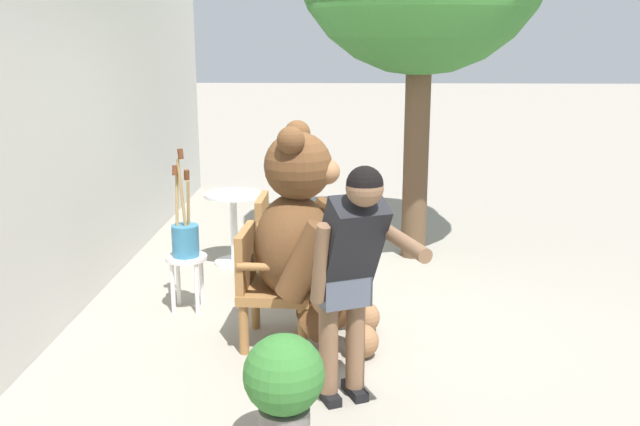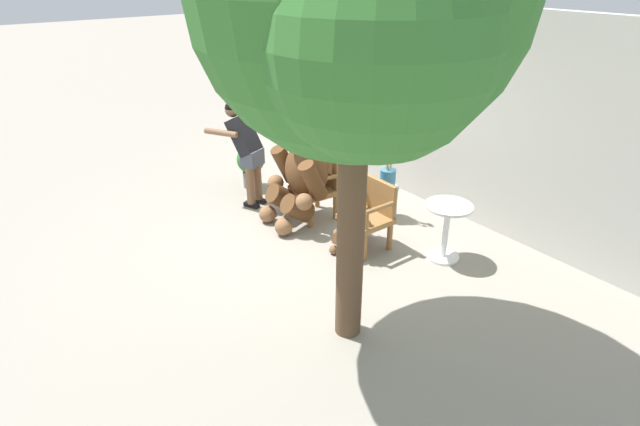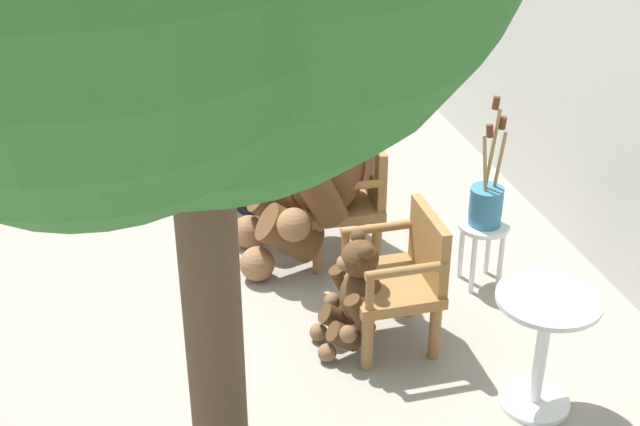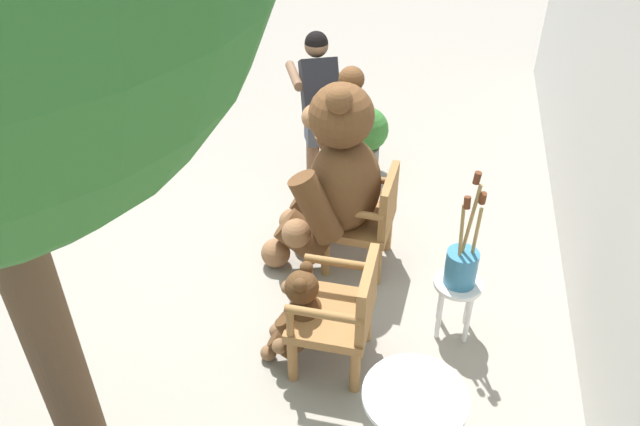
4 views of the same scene
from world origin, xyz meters
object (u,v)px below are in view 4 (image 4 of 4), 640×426
object	(u,v)px
wooden_chair_left	(366,217)
potted_plant	(366,135)
teddy_bear_small	(299,314)
white_stool	(457,293)
teddy_bear_large	(334,177)
wooden_chair_right	(341,311)
person_visitor	(320,107)
brush_bucket	(462,263)

from	to	relation	value
wooden_chair_left	potted_plant	distance (m)	1.48
teddy_bear_small	white_stool	world-z (taller)	teddy_bear_small
wooden_chair_left	potted_plant	xyz separation A→B (m)	(-1.46, -0.23, -0.07)
teddy_bear_small	teddy_bear_large	bearing A→B (deg)	179.26
teddy_bear_small	white_stool	distance (m)	1.12
wooden_chair_right	potted_plant	distance (m)	2.55
teddy_bear_small	person_visitor	size ratio (longest dim) A/B	0.50
teddy_bear_large	white_stool	xyz separation A→B (m)	(0.63, 1.01, -0.44)
wooden_chair_left	brush_bucket	distance (m)	0.98
wooden_chair_left	wooden_chair_right	world-z (taller)	same
wooden_chair_left	teddy_bear_large	xyz separation A→B (m)	(-0.01, -0.27, 0.33)
person_visitor	brush_bucket	world-z (taller)	person_visitor
teddy_bear_small	person_visitor	xyz separation A→B (m)	(-2.02, -0.30, 0.54)
wooden_chair_left	teddy_bear_small	world-z (taller)	wooden_chair_left
brush_bucket	potted_plant	xyz separation A→B (m)	(-2.08, -0.98, -0.23)
teddy_bear_small	person_visitor	bearing A→B (deg)	-171.56
wooden_chair_left	teddy_bear_large	distance (m)	0.43
person_visitor	wooden_chair_left	bearing A→B (deg)	31.67
teddy_bear_small	person_visitor	distance (m)	2.11
wooden_chair_left	person_visitor	size ratio (longest dim) A/B	0.56
teddy_bear_small	potted_plant	size ratio (longest dim) A/B	1.12
wooden_chair_right	potted_plant	size ratio (longest dim) A/B	1.26
person_visitor	white_stool	size ratio (longest dim) A/B	3.32
wooden_chair_left	teddy_bear_large	bearing A→B (deg)	-91.79
wooden_chair_right	teddy_bear_small	world-z (taller)	wooden_chair_right
teddy_bear_small	potted_plant	bearing A→B (deg)	178.80
person_visitor	teddy_bear_large	bearing A→B (deg)	18.54
wooden_chair_right	white_stool	xyz separation A→B (m)	(-0.46, 0.74, -0.11)
teddy_bear_small	brush_bucket	xyz separation A→B (m)	(-0.46, 1.03, 0.26)
teddy_bear_small	brush_bucket	world-z (taller)	brush_bucket
person_visitor	brush_bucket	size ratio (longest dim) A/B	1.72
white_stool	brush_bucket	bearing A→B (deg)	88.44
wooden_chair_right	white_stool	world-z (taller)	wooden_chair_right
wooden_chair_right	potted_plant	world-z (taller)	wooden_chair_right
teddy_bear_large	white_stool	size ratio (longest dim) A/B	3.53
potted_plant	brush_bucket	bearing A→B (deg)	25.18
teddy_bear_small	white_stool	size ratio (longest dim) A/B	1.66
wooden_chair_left	teddy_bear_small	xyz separation A→B (m)	(1.08, -0.28, -0.09)
teddy_bear_large	teddy_bear_small	distance (m)	1.17
teddy_bear_large	teddy_bear_small	world-z (taller)	teddy_bear_large
teddy_bear_small	potted_plant	xyz separation A→B (m)	(-2.53, 0.05, 0.02)
wooden_chair_right	potted_plant	bearing A→B (deg)	-174.81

